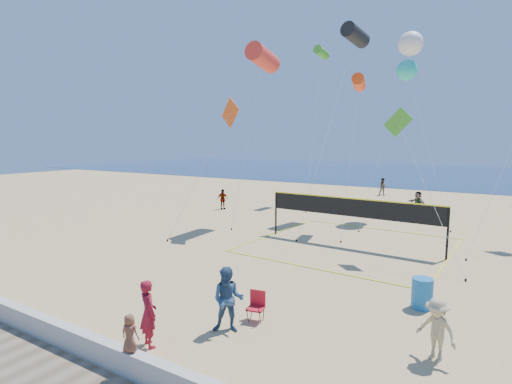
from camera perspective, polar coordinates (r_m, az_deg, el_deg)
The scene contains 21 objects.
ground at distance 12.50m, azimuth -6.64°, elevation -18.24°, with size 120.00×120.00×0.00m, color tan.
ocean at distance 71.39m, azimuth 25.65°, elevation 2.36°, with size 140.00×50.00×0.03m, color navy.
seawall at distance 10.44m, azimuth -17.66°, elevation -22.20°, with size 32.00×0.30×0.60m, color #AEAEA9.
woman at distance 11.27m, azimuth -15.12°, elevation -16.39°, with size 0.66×0.43×1.81m, color maroon.
toddler at distance 10.04m, azimuth -17.58°, elevation -18.67°, with size 0.43×0.28×0.89m, color brown.
bystander_a at distance 11.67m, azimuth -4.01°, elevation -15.09°, with size 0.91×0.71×1.88m, color #2D4D72.
bystander_b at distance 11.25m, azimuth 24.39°, elevation -17.45°, with size 1.02×0.59×1.59m, color tan.
far_person_0 at distance 31.44m, azimuth -4.81°, elevation -1.03°, with size 0.93×0.39×1.59m, color gray.
far_person_1 at distance 31.21m, azimuth 22.09°, elevation -1.49°, with size 1.61×0.51×1.73m, color gray.
far_person_3 at distance 41.03m, azimuth 17.68°, elevation 0.70°, with size 0.83×0.65×1.71m, color gray.
camp_chair at distance 12.47m, azimuth 0.09°, elevation -15.71°, with size 0.57×0.68×1.00m.
trash_barrel at distance 14.33m, azimuth 22.65°, elevation -13.19°, with size 0.66×0.66×0.99m, color #1A67AD.
volleyball_net at distance 21.04m, azimuth 13.48°, elevation -2.91°, with size 9.73×9.59×2.48m.
kite_0 at distance 26.19m, azimuth 0.99°, elevation 18.61°, with size 1.41×4.21×11.26m.
kite_1 at distance 30.12m, azimuth 14.00°, elevation 20.91°, with size 1.41×10.25×13.25m.
kite_2 at distance 25.14m, azimuth 14.48°, elevation 14.88°, with size 1.06×4.76×9.25m.
kite_3 at distance 23.02m, azimuth -4.07°, elevation 10.48°, with size 2.61×3.88×7.82m.
kite_4 at distance 19.24m, azimuth 20.12°, elevation 8.15°, with size 3.96×2.33×6.89m.
kite_6 at distance 30.66m, azimuth 21.23°, elevation 19.12°, with size 2.26×7.58×12.69m.
kite_7 at distance 30.65m, azimuth 20.77°, elevation 15.96°, with size 4.57×4.93×10.91m.
kite_8 at distance 36.10m, azimuth 9.33°, elevation 19.03°, with size 1.78×6.65×13.25m.
Camera 1 is at (6.99, -8.84, 5.40)m, focal length 28.00 mm.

